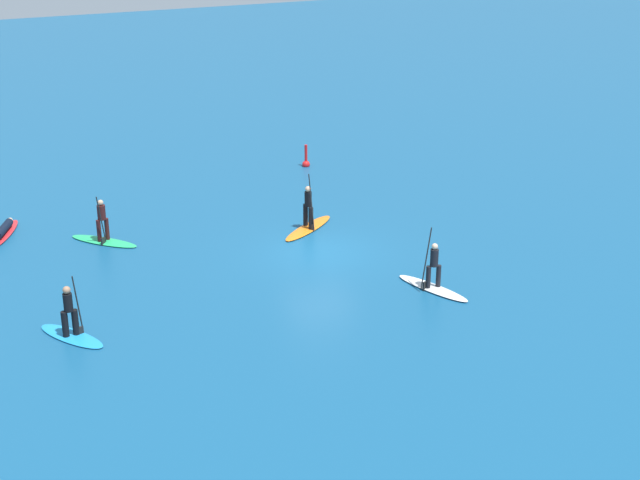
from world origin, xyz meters
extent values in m
plane|color=navy|center=(0.00, 0.00, 0.00)|extent=(120.00, 120.00, 0.00)
ellipsoid|color=white|center=(2.30, -4.51, 0.05)|extent=(1.67, 3.00, 0.10)
cylinder|color=black|center=(2.48, -4.54, 0.50)|extent=(0.22, 0.22, 0.78)
cylinder|color=black|center=(2.12, -4.48, 0.50)|extent=(0.22, 0.22, 0.78)
cylinder|color=black|center=(2.30, -4.51, 1.19)|extent=(0.36, 0.36, 0.61)
sphere|color=beige|center=(2.30, -4.51, 1.60)|extent=(0.28, 0.28, 0.22)
cylinder|color=black|center=(2.02, -4.45, 1.19)|extent=(0.44, 0.21, 2.14)
cube|color=black|center=(2.02, -4.45, 0.16)|extent=(0.21, 0.13, 0.32)
ellipsoid|color=orange|center=(0.49, 2.36, 0.05)|extent=(2.97, 2.46, 0.09)
cylinder|color=black|center=(0.46, 2.59, 0.54)|extent=(0.27, 0.27, 0.89)
cylinder|color=black|center=(0.51, 2.14, 0.54)|extent=(0.27, 0.27, 0.89)
cylinder|color=black|center=(0.49, 2.36, 1.28)|extent=(0.40, 0.40, 0.59)
sphere|color=tan|center=(0.49, 2.36, 1.69)|extent=(0.33, 0.33, 0.23)
cylinder|color=black|center=(0.51, 2.08, 1.23)|extent=(0.20, 0.25, 2.27)
cube|color=black|center=(0.51, 2.08, 0.15)|extent=(0.17, 0.20, 0.32)
ellipsoid|color=red|center=(-10.71, 6.41, 0.05)|extent=(1.67, 2.98, 0.11)
cylinder|color=black|center=(-10.73, 6.37, 0.26)|extent=(0.87, 1.52, 0.32)
sphere|color=tan|center=(-10.40, 7.18, 0.28)|extent=(0.29, 0.29, 0.22)
ellipsoid|color=#1E8CD1|center=(-9.68, -3.22, 0.04)|extent=(2.07, 2.63, 0.08)
cylinder|color=black|center=(-9.84, -3.22, 0.49)|extent=(0.29, 0.29, 0.83)
cylinder|color=black|center=(-9.53, -3.21, 0.49)|extent=(0.29, 0.29, 0.83)
cylinder|color=black|center=(-9.68, -3.22, 1.20)|extent=(0.40, 0.40, 0.58)
sphere|color=#A37556|center=(-9.68, -3.22, 1.61)|extent=(0.33, 0.33, 0.24)
cylinder|color=black|center=(-9.40, -3.21, 1.07)|extent=(0.24, 0.17, 1.97)
cube|color=black|center=(-9.40, -3.21, 0.14)|extent=(0.20, 0.16, 0.32)
ellipsoid|color=#23B266|center=(-7.27, 4.14, 0.04)|extent=(2.54, 2.58, 0.08)
cylinder|color=#381414|center=(-7.42, 4.11, 0.51)|extent=(0.24, 0.24, 0.86)
cylinder|color=#381414|center=(-7.11, 4.18, 0.51)|extent=(0.24, 0.24, 0.86)
cylinder|color=#381414|center=(-7.27, 4.14, 1.22)|extent=(0.45, 0.45, 0.57)
sphere|color=tan|center=(-7.27, 4.14, 1.62)|extent=(0.31, 0.31, 0.22)
cylinder|color=black|center=(-7.35, 3.86, 1.05)|extent=(0.30, 0.30, 1.91)
cube|color=black|center=(-7.35, 3.86, 0.14)|extent=(0.19, 0.18, 0.32)
sphere|color=red|center=(3.46, 9.95, 0.09)|extent=(0.37, 0.37, 0.37)
cylinder|color=red|center=(3.46, 9.95, 0.53)|extent=(0.13, 0.13, 1.06)
camera|label=1|loc=(-12.70, -30.20, 13.92)|focal=53.41mm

